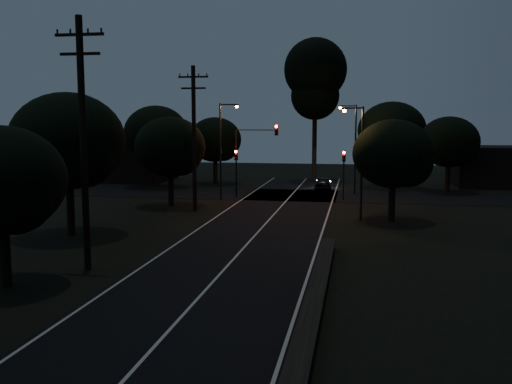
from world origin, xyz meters
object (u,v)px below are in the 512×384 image
(streetlight_c, at_px, (359,155))
(car, at_px, (323,184))
(signal_right, at_px, (344,166))
(signal_left, at_px, (236,164))
(streetlight_b, at_px, (353,143))
(streetlight_a, at_px, (223,144))
(tall_pine, at_px, (315,78))
(utility_pole_mid, at_px, (83,140))
(signal_mast, at_px, (255,147))
(utility_pole_far, at_px, (194,136))

(streetlight_c, xyz_separation_m, car, (-3.28, 16.00, -3.69))
(signal_right, height_order, streetlight_c, streetlight_c)
(signal_left, distance_m, streetlight_b, 10.84)
(streetlight_a, bearing_deg, tall_pine, 69.64)
(signal_right, bearing_deg, signal_left, 180.00)
(streetlight_b, bearing_deg, utility_pole_mid, -111.30)
(signal_left, distance_m, car, 9.59)
(signal_mast, bearing_deg, streetlight_c, -48.81)
(tall_pine, xyz_separation_m, car, (1.55, -9.00, -10.53))
(signal_mast, relative_size, streetlight_a, 0.78)
(streetlight_a, bearing_deg, streetlight_c, -35.69)
(utility_pole_mid, distance_m, tall_pine, 40.97)
(signal_mast, relative_size, car, 1.61)
(utility_pole_far, bearing_deg, streetlight_c, -9.60)
(utility_pole_mid, bearing_deg, streetlight_a, 88.27)
(utility_pole_mid, relative_size, tall_pine, 0.71)
(signal_mast, bearing_deg, tall_pine, 75.38)
(signal_right, height_order, streetlight_a, streetlight_a)
(signal_left, height_order, streetlight_a, streetlight_a)
(utility_pole_far, distance_m, signal_right, 13.53)
(utility_pole_mid, bearing_deg, streetlight_b, 68.70)
(utility_pole_far, xyz_separation_m, signal_left, (1.40, 7.99, -2.65))
(utility_pole_far, bearing_deg, utility_pole_mid, -90.00)
(signal_mast, xyz_separation_m, streetlight_c, (8.74, -9.99, 0.01))
(signal_left, bearing_deg, streetlight_a, -109.59)
(utility_pole_mid, distance_m, signal_mast, 25.22)
(utility_pole_mid, height_order, utility_pole_far, utility_pole_mid)
(signal_mast, height_order, streetlight_a, streetlight_a)
(streetlight_a, xyz_separation_m, streetlight_b, (10.61, 6.00, 0.00))
(utility_pole_mid, distance_m, streetlight_c, 19.15)
(streetlight_b, relative_size, streetlight_c, 1.07)
(signal_left, xyz_separation_m, streetlight_b, (9.91, 4.01, 1.80))
(utility_pole_mid, xyz_separation_m, signal_left, (1.40, 24.99, -2.90))
(tall_pine, relative_size, signal_left, 3.79)
(tall_pine, distance_m, streetlight_a, 19.28)
(utility_pole_mid, relative_size, car, 2.83)
(utility_pole_mid, relative_size, streetlight_a, 1.38)
(signal_left, bearing_deg, tall_pine, 69.54)
(streetlight_b, height_order, streetlight_c, streetlight_b)
(utility_pole_mid, bearing_deg, car, 74.59)
(utility_pole_far, height_order, signal_right, utility_pole_far)
(utility_pole_far, height_order, streetlight_c, utility_pole_far)
(streetlight_c, relative_size, car, 1.93)
(utility_pole_mid, xyz_separation_m, streetlight_c, (11.83, 15.00, -1.39))
(signal_left, bearing_deg, utility_pole_mid, -93.21)
(utility_pole_far, height_order, car, utility_pole_far)
(tall_pine, height_order, streetlight_c, tall_pine)
(utility_pole_far, relative_size, signal_mast, 1.68)
(tall_pine, bearing_deg, utility_pole_far, -106.93)
(streetlight_b, xyz_separation_m, car, (-2.76, 2.00, -3.97))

